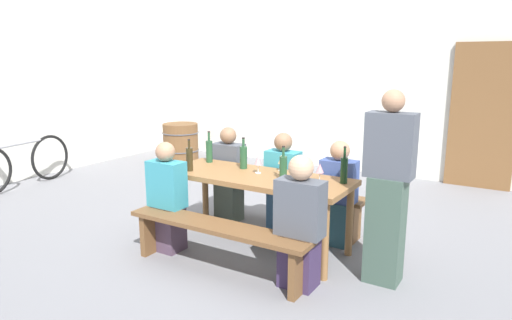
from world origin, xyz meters
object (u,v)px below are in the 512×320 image
seated_guest_near_0 (167,200)px  seated_guest_far_0 (229,177)px  bench_far (287,197)px  seated_guest_far_2 (338,196)px  wine_bottle_3 (283,167)px  wine_glass_3 (320,169)px  parked_bicycle_0 (21,163)px  wine_bottle_4 (189,159)px  bench_near (217,235)px  wine_glass_0 (281,160)px  wine_bottle_0 (209,151)px  wine_glass_1 (307,171)px  standing_host (387,193)px  wine_glass_2 (258,161)px  wine_bottle_1 (344,170)px  seated_guest_far_1 (283,186)px  wooden_door (483,117)px  wine_barrel (181,141)px  tasting_table (256,184)px  seated_guest_near_1 (300,226)px  wine_bottle_2 (243,157)px

seated_guest_near_0 → seated_guest_far_0: 1.02m
bench_far → seated_guest_far_2: bearing=-12.8°
wine_bottle_3 → seated_guest_far_0: seated_guest_far_0 is taller
seated_guest_near_0 → wine_glass_3: bearing=-66.1°
bench_far → parked_bicycle_0: size_ratio=1.04×
wine_bottle_4 → seated_guest_far_2: bearing=28.3°
bench_near → wine_glass_0: 1.08m
bench_far → seated_guest_far_2: seated_guest_far_2 is taller
wine_bottle_0 → wine_bottle_3: size_ratio=1.07×
wine_glass_1 → standing_host: standing_host is taller
wine_glass_0 → wine_glass_2: wine_glass_2 is taller
wine_bottle_1 → wine_glass_0: bearing=170.2°
wine_glass_2 → seated_guest_far_1: (0.05, 0.44, -0.35)m
seated_guest_far_2 → bench_far: bearing=-102.8°
wine_bottle_4 → seated_guest_far_0: (-0.02, 0.71, -0.35)m
wooden_door → parked_bicycle_0: wooden_door is taller
bench_near → seated_guest_near_0: bearing=168.0°
wine_glass_2 → wine_glass_3: wine_glass_2 is taller
wine_barrel → parked_bicycle_0: size_ratio=0.40×
bench_far → wine_bottle_4: size_ratio=5.49×
wine_bottle_4 → seated_guest_near_0: 0.47m
tasting_table → wine_glass_1: wine_glass_1 is taller
seated_guest_near_0 → standing_host: (2.01, 0.46, 0.27)m
wine_glass_3 → standing_host: 0.69m
bench_near → seated_guest_far_2: 1.35m
tasting_table → seated_guest_near_1: 0.90m
wine_bottle_1 → seated_guest_far_1: seated_guest_far_1 is taller
wine_glass_3 → wine_barrel: (-4.05, 2.76, -0.54)m
wooden_door → wine_barrel: bearing=-171.5°
bench_near → wine_bottle_3: (0.31, 0.64, 0.52)m
wine_bottle_1 → seated_guest_far_0: size_ratio=0.31×
seated_guest_near_0 → standing_host: 2.07m
wooden_door → seated_guest_far_2: 3.28m
wine_bottle_2 → wine_glass_0: size_ratio=1.97×
seated_guest_far_0 → seated_guest_far_2: bearing=90.0°
bench_near → bench_far: same height
wine_bottle_3 → wine_barrel: wine_bottle_3 is taller
wine_bottle_0 → wine_glass_2: size_ratio=1.96×
seated_guest_near_1 → seated_guest_far_1: bearing=34.7°
wine_bottle_0 → wine_glass_1: 1.33m
seated_guest_far_2 → seated_guest_near_0: bearing=-53.3°
bench_far → wine_glass_3: (0.64, -0.57, 0.52)m
wine_glass_0 → wine_glass_3: bearing=-21.2°
wine_bottle_1 → wine_bottle_3: size_ratio=1.06×
bench_far → seated_guest_near_0: (-0.70, -1.17, 0.16)m
tasting_table → bench_far: size_ratio=1.06×
wine_bottle_1 → seated_guest_far_0: 1.60m
wine_bottle_1 → wine_bottle_0: bearing=177.8°
wine_bottle_1 → wine_bottle_2: bearing=179.7°
wine_glass_2 → seated_guest_near_0: seated_guest_near_0 is taller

